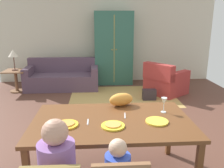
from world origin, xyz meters
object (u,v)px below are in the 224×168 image
couch (63,78)px  side_table (16,78)px  wine_glass (164,102)px  plate_near_woman (157,121)px  table_lamp (13,54)px  dining_table (112,125)px  armoire (113,48)px  plate_near_child (113,126)px  armchair (165,82)px  handbag (149,95)px  cat (121,100)px  plate_near_man (67,125)px

couch → side_table: (-1.19, -0.26, 0.08)m
wine_glass → side_table: size_ratio=0.32×
plate_near_woman → table_lamp: table_lamp is taller
dining_table → armoire: (0.33, 4.44, 0.36)m
plate_near_child → plate_near_woman: (0.49, 0.08, 0.00)m
side_table → plate_near_woman: bearing=-53.8°
armchair → handbag: bearing=-137.3°
side_table → table_lamp: (-0.00, 0.00, 0.63)m
wine_glass → couch: size_ratio=0.09×
plate_near_woman → cat: size_ratio=0.78×
side_table → table_lamp: size_ratio=1.07×
plate_near_woman → armchair: 3.59m
cat → side_table: size_ratio=0.55×
armoire → plate_near_woman: bearing=-88.0°
plate_near_child → armchair: (1.58, 3.47, -0.45)m
armoire → couch: bearing=-162.4°
plate_near_child → table_lamp: 4.54m
armoire → table_lamp: size_ratio=3.89×
dining_table → armoire: 4.47m
cat → dining_table: bearing=-125.3°
plate_near_man → armoire: armoire is taller
armchair → plate_near_man: bearing=-121.3°
plate_near_man → plate_near_child: bearing=-7.0°
couch → side_table: couch is taller
cat → table_lamp: table_lamp is taller
armoire → handbag: size_ratio=6.56×
wine_glass → armoire: 4.28m
plate_near_child → wine_glass: size_ratio=1.34×
armchair → side_table: bearing=173.7°
wine_glass → table_lamp: 4.61m
armchair → side_table: armchair is taller
wine_glass → cat: bearing=152.1°
plate_near_man → plate_near_child: size_ratio=1.00×
armoire → side_table: 2.82m
side_table → plate_near_man: bearing=-64.7°
plate_near_child → wine_glass: wine_glass is taller
cat → handbag: bearing=52.3°
dining_table → cat: bearing=71.2°
plate_near_child → armoire: bearing=85.9°
wine_glass → cat: 0.56m
dining_table → table_lamp: 4.39m
plate_near_man → side_table: size_ratio=0.43×
wine_glass → armoire: (-0.31, 4.26, 0.16)m
plate_near_child → armoire: armoire is taller
plate_near_child → side_table: bearing=120.6°
plate_near_woman → handbag: (0.59, 2.92, -0.64)m
armoire → table_lamp: armoire is taller
dining_table → side_table: dining_table is taller
cat → side_table: (-2.46, 3.28, -0.47)m
armchair → plate_near_woman: bearing=-107.8°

